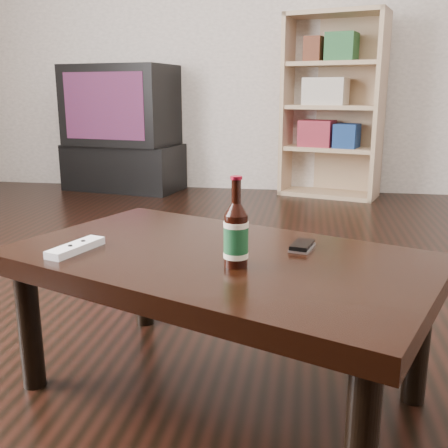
# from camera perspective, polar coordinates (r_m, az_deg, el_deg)

# --- Properties ---
(floor) EXTENTS (5.00, 6.00, 0.01)m
(floor) POSITION_cam_1_polar(r_m,az_deg,el_deg) (1.85, -5.95, -13.17)
(floor) COLOR black
(floor) RESTS_ON ground
(wall_back) EXTENTS (5.00, 0.02, 2.70)m
(wall_back) POSITION_cam_1_polar(r_m,az_deg,el_deg) (4.64, 3.89, 20.45)
(wall_back) COLOR #B4ABA0
(wall_back) RESTS_ON ground
(tv_stand) EXTENTS (1.07, 0.67, 0.40)m
(tv_stand) POSITION_cam_1_polar(r_m,az_deg,el_deg) (4.72, -10.82, 6.12)
(tv_stand) COLOR black
(tv_stand) RESTS_ON floor
(tv) EXTENTS (0.98, 0.71, 0.67)m
(tv) POSITION_cam_1_polar(r_m,az_deg,el_deg) (4.68, -11.14, 12.57)
(tv) COLOR black
(tv) RESTS_ON tv_stand
(bookshelf) EXTENTS (0.85, 0.57, 1.45)m
(bookshelf) POSITION_cam_1_polar(r_m,az_deg,el_deg) (4.43, 11.72, 12.75)
(bookshelf) COLOR tan
(bookshelf) RESTS_ON floor
(coffee_table) EXTENTS (1.29, 1.03, 0.42)m
(coffee_table) POSITION_cam_1_polar(r_m,az_deg,el_deg) (1.43, -0.61, -5.35)
(coffee_table) COLOR black
(coffee_table) RESTS_ON floor
(beer_bottle) EXTENTS (0.08, 0.08, 0.23)m
(beer_bottle) POSITION_cam_1_polar(r_m,az_deg,el_deg) (1.29, 1.31, -1.22)
(beer_bottle) COLOR black
(beer_bottle) RESTS_ON coffee_table
(phone) EXTENTS (0.08, 0.11, 0.02)m
(phone) POSITION_cam_1_polar(r_m,az_deg,el_deg) (1.47, 8.50, -2.38)
(phone) COLOR silver
(phone) RESTS_ON coffee_table
(remote) EXTENTS (0.10, 0.19, 0.02)m
(remote) POSITION_cam_1_polar(r_m,az_deg,el_deg) (1.49, -15.84, -2.49)
(remote) COLOR white
(remote) RESTS_ON coffee_table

